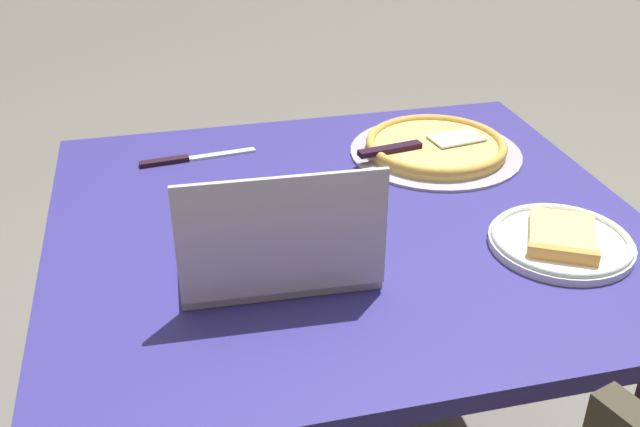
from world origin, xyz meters
TOP-DOWN VIEW (x-y plane):
  - dining_table at (0.00, 0.00)m, footprint 1.08×0.98m
  - laptop at (0.16, 0.16)m, footprint 0.32×0.22m
  - pizza_plate at (-0.33, 0.19)m, footprint 0.25×0.25m
  - pizza_tray at (-0.26, -0.23)m, footprint 0.37×0.37m
  - table_knife at (0.27, -0.32)m, footprint 0.25×0.05m

SIDE VIEW (x-z plane):
  - dining_table at x=0.00m, z-range 0.28..0.98m
  - table_knife at x=0.27m, z-range 0.70..0.71m
  - pizza_plate at x=-0.33m, z-range 0.70..0.73m
  - pizza_tray at x=-0.26m, z-range 0.70..0.74m
  - laptop at x=0.16m, z-range 0.64..0.85m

